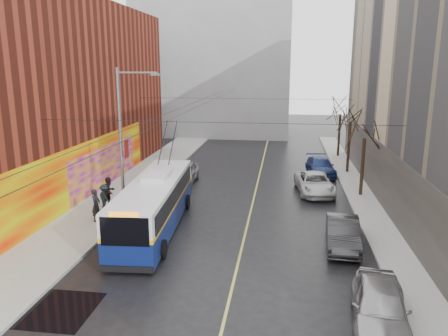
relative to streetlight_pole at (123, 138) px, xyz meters
The scene contains 22 objects.
ground 12.70m from the streetlight_pole, 58.46° to the right, with size 140.00×140.00×0.00m, color black.
sidewalk_left 5.50m from the streetlight_pole, 132.95° to the left, with size 4.00×60.00×0.15m, color gray.
sidewalk_right 16.00m from the streetlight_pole, ahead, with size 2.00×60.00×0.15m, color gray.
lane_line 9.89m from the streetlight_pole, 27.64° to the left, with size 0.12×50.00×0.01m, color #BFB74C.
building_left 10.84m from the streetlight_pole, 157.92° to the left, with size 12.11×36.00×14.00m.
building_far 35.24m from the streetlight_pole, 89.77° to the left, with size 20.50×12.10×18.00m.
streetlight_pole is the anchor object (origin of this frame).
catenary_wires 6.14m from the streetlight_pole, 52.95° to the left, with size 18.00×60.00×0.22m.
tree_near 16.28m from the streetlight_pole, 21.62° to the left, with size 3.20×3.20×6.40m.
tree_mid 19.96m from the streetlight_pole, 40.65° to the left, with size 3.20×3.20×6.68m.
tree_far 25.09m from the streetlight_pole, 52.88° to the left, with size 3.20×3.20×6.57m.
puddle 12.02m from the streetlight_pole, 82.79° to the right, with size 2.49×2.88×0.01m, color black.
pigeons_flying 4.90m from the streetlight_pole, 11.62° to the left, with size 2.50×2.10×2.07m.
trolleybus 4.72m from the streetlight_pole, 41.61° to the right, with size 3.28×11.70×5.49m.
parked_car_a 17.22m from the streetlight_pole, 38.31° to the right, with size 1.92×4.78×1.63m, color #A3A3A8.
parked_car_b 13.78m from the streetlight_pole, 14.61° to the right, with size 1.59×4.55×1.50m, color #2A2A2D.
parked_car_c 14.18m from the streetlight_pole, 28.40° to the left, with size 2.44×5.29×1.47m, color silver.
parked_car_d 18.07m from the streetlight_pole, 43.45° to the left, with size 2.03×4.99×1.45m, color navy.
following_car 9.12m from the streetlight_pole, 77.13° to the left, with size 1.91×4.74×1.61m, color #A5A5A9.
pedestrian_a 4.28m from the streetlight_pole, 125.24° to the right, with size 0.70×0.46×1.93m, color black.
pedestrian_b 4.20m from the streetlight_pole, 143.94° to the left, with size 0.94×0.73×1.93m, color black.
pedestrian_c 4.24m from the streetlight_pole, 164.43° to the left, with size 1.04×0.60×1.61m, color black.
Camera 1 is at (3.44, -14.88, 9.08)m, focal length 35.00 mm.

